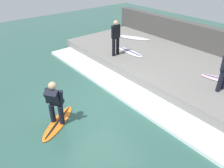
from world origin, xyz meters
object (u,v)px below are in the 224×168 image
surfboard_riding (58,123)px  surfboard_spare (134,38)px  surfer_waiting_near (116,36)px  surfboard_waiting_near (130,52)px  surfer_riding (55,101)px

surfboard_riding → surfboard_spare: 7.49m
surfboard_riding → surfer_waiting_near: bearing=27.8°
surfboard_riding → surfer_waiting_near: surfer_waiting_near is taller
surfboard_riding → surfboard_spare: bearing=27.5°
surfer_waiting_near → surfboard_spare: size_ratio=0.84×
surfer_waiting_near → surfboard_waiting_near: size_ratio=0.94×
surfboard_riding → surfer_riding: surfer_riding is taller
surfboard_waiting_near → surfer_riding: bearing=-157.7°
surfboard_riding → surfer_riding: (-0.00, 0.00, 0.83)m
surfboard_spare → surfer_riding: bearing=-152.5°
surfboard_spare → surfboard_waiting_near: bearing=-139.6°
surfboard_riding → surfboard_waiting_near: bearing=22.3°
surfboard_riding → surfer_riding: size_ratio=1.17×
surfboard_spare → surfer_waiting_near: bearing=-153.1°
surfer_waiting_near → surfboard_riding: bearing=-152.2°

